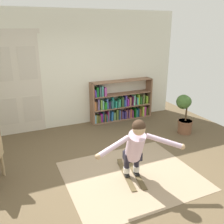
% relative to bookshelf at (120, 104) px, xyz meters
% --- Properties ---
extents(ground_plane, '(7.20, 7.20, 0.00)m').
position_rel_bookshelf_xyz_m(ground_plane, '(-1.33, -2.39, -0.45)').
color(ground_plane, brown).
extents(back_wall, '(6.00, 0.10, 2.90)m').
position_rel_bookshelf_xyz_m(back_wall, '(-1.33, 0.21, 1.00)').
color(back_wall, silver).
rests_on(back_wall, ground).
extents(double_door, '(1.22, 0.05, 2.45)m').
position_rel_bookshelf_xyz_m(double_door, '(-2.59, 0.15, 0.78)').
color(double_door, beige).
rests_on(double_door, ground).
extents(rug, '(2.26, 1.92, 0.01)m').
position_rel_bookshelf_xyz_m(rug, '(-1.03, -2.60, -0.44)').
color(rug, '#9C8569').
rests_on(rug, ground).
extents(bookshelf, '(1.78, 0.30, 1.11)m').
position_rel_bookshelf_xyz_m(bookshelf, '(0.00, 0.00, 0.00)').
color(bookshelf, '#856049').
rests_on(bookshelf, ground).
extents(potted_plant, '(0.42, 0.40, 0.97)m').
position_rel_bookshelf_xyz_m(potted_plant, '(1.01, -1.47, 0.13)').
color(potted_plant, brown).
rests_on(potted_plant, ground).
extents(skis_pair, '(0.44, 0.98, 0.07)m').
position_rel_bookshelf_xyz_m(skis_pair, '(-1.02, -2.57, -0.42)').
color(skis_pair, brown).
rests_on(skis_pair, rug).
extents(person_skier, '(1.41, 0.76, 1.09)m').
position_rel_bookshelf_xyz_m(person_skier, '(-1.06, -2.77, 0.23)').
color(person_skier, white).
rests_on(person_skier, skis_pair).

